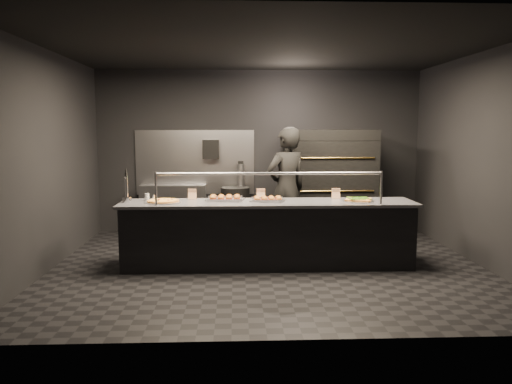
% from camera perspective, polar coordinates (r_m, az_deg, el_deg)
% --- Properties ---
extents(room, '(6.04, 6.00, 3.00)m').
position_cam_1_polar(room, '(6.93, 1.18, 3.67)').
color(room, black).
rests_on(room, ground).
extents(service_counter, '(4.10, 0.78, 1.37)m').
position_cam_1_polar(service_counter, '(7.03, 1.37, -4.78)').
color(service_counter, black).
rests_on(service_counter, ground).
extents(pizza_oven, '(1.50, 1.23, 1.91)m').
position_cam_1_polar(pizza_oven, '(8.96, 8.25, 1.02)').
color(pizza_oven, black).
rests_on(pizza_oven, ground).
extents(prep_shelf, '(1.20, 0.35, 0.90)m').
position_cam_1_polar(prep_shelf, '(9.36, -9.41, -1.92)').
color(prep_shelf, '#99999E').
rests_on(prep_shelf, ground).
extents(towel_dispenser, '(0.30, 0.20, 0.35)m').
position_cam_1_polar(towel_dispenser, '(9.26, -5.18, 4.89)').
color(towel_dispenser, black).
rests_on(towel_dispenser, room).
extents(fire_extinguisher, '(0.14, 0.14, 0.51)m').
position_cam_1_polar(fire_extinguisher, '(9.30, -1.76, 1.90)').
color(fire_extinguisher, '#B2B2B7').
rests_on(fire_extinguisher, room).
extents(beer_tap, '(0.13, 0.18, 0.49)m').
position_cam_1_polar(beer_tap, '(7.09, -14.56, -0.02)').
color(beer_tap, silver).
rests_on(beer_tap, service_counter).
extents(round_pizza, '(0.51, 0.51, 0.03)m').
position_cam_1_polar(round_pizza, '(7.00, -10.55, -1.04)').
color(round_pizza, silver).
rests_on(round_pizza, service_counter).
extents(slider_tray_a, '(0.56, 0.46, 0.08)m').
position_cam_1_polar(slider_tray_a, '(7.07, -3.55, -0.71)').
color(slider_tray_a, silver).
rests_on(slider_tray_a, service_counter).
extents(slider_tray_b, '(0.53, 0.45, 0.07)m').
position_cam_1_polar(slider_tray_b, '(6.98, 1.36, -0.83)').
color(slider_tray_b, silver).
rests_on(slider_tray_b, service_counter).
extents(square_pizza, '(0.44, 0.44, 0.05)m').
position_cam_1_polar(square_pizza, '(7.13, 11.62, -0.89)').
color(square_pizza, silver).
rests_on(square_pizza, service_counter).
extents(condiment_jar, '(0.16, 0.06, 0.10)m').
position_cam_1_polar(condiment_jar, '(7.19, -12.10, -0.59)').
color(condiment_jar, silver).
rests_on(condiment_jar, service_counter).
extents(tent_cards, '(2.20, 0.04, 0.15)m').
position_cam_1_polar(tent_cards, '(7.21, 0.84, -0.19)').
color(tent_cards, white).
rests_on(tent_cards, service_counter).
extents(trash_bin, '(0.52, 0.52, 0.87)m').
position_cam_1_polar(trash_bin, '(9.10, -2.39, -2.19)').
color(trash_bin, black).
rests_on(trash_bin, ground).
extents(worker, '(0.85, 0.75, 1.95)m').
position_cam_1_polar(worker, '(8.02, 3.51, 0.43)').
color(worker, black).
rests_on(worker, ground).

